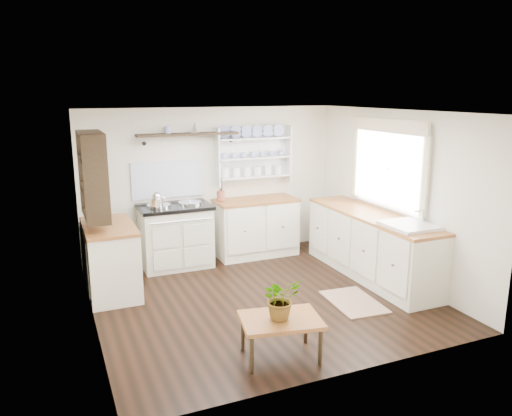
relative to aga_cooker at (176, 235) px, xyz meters
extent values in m
cube|color=black|center=(0.69, -1.57, -0.47)|extent=(4.00, 3.80, 0.01)
cube|color=silver|center=(0.69, 0.33, 0.68)|extent=(4.00, 0.02, 2.30)
cube|color=silver|center=(2.69, -1.57, 0.68)|extent=(0.02, 3.80, 2.30)
cube|color=silver|center=(-1.31, -1.57, 0.68)|extent=(0.02, 3.80, 2.30)
cube|color=white|center=(0.69, -1.57, 1.83)|extent=(4.00, 3.80, 0.01)
cube|color=white|center=(2.65, -1.42, 1.03)|extent=(0.04, 1.40, 1.00)
cube|color=white|center=(2.63, -1.42, 1.03)|extent=(0.02, 1.50, 1.10)
cube|color=beige|center=(2.61, -1.42, 1.61)|extent=(0.04, 1.55, 0.18)
cube|color=beige|center=(0.00, 0.00, -0.03)|extent=(0.99, 0.65, 0.87)
cube|color=black|center=(0.00, 0.00, 0.43)|extent=(1.03, 0.69, 0.05)
cylinder|color=silver|center=(-0.23, 0.00, 0.47)|extent=(0.34, 0.34, 0.03)
cylinder|color=silver|center=(0.23, 0.00, 0.47)|extent=(0.34, 0.34, 0.03)
cylinder|color=silver|center=(0.00, -0.36, 0.30)|extent=(0.89, 0.02, 0.02)
cube|color=silver|center=(1.29, 0.03, -0.03)|extent=(1.25, 0.60, 0.88)
cube|color=brown|center=(1.29, 0.03, 0.41)|extent=(1.27, 0.63, 0.04)
cube|color=silver|center=(2.39, -1.47, -0.03)|extent=(0.60, 2.40, 0.88)
cube|color=brown|center=(2.39, -1.47, 0.41)|extent=(0.62, 2.43, 0.04)
cube|color=white|center=(2.39, -2.22, 0.33)|extent=(0.55, 0.60, 0.28)
cylinder|color=silver|center=(2.59, -2.22, 0.53)|extent=(0.02, 0.02, 0.22)
cube|color=silver|center=(-1.01, -0.67, -0.03)|extent=(0.60, 1.10, 0.88)
cube|color=brown|center=(-1.01, -0.67, 0.41)|extent=(0.62, 1.13, 0.04)
cube|color=white|center=(1.34, 0.31, 1.08)|extent=(1.20, 0.03, 0.90)
cube|color=white|center=(1.34, 0.22, 1.08)|extent=(1.20, 0.22, 0.02)
cylinder|color=navy|center=(1.34, 0.23, 1.35)|extent=(0.20, 0.02, 0.20)
cube|color=black|center=(0.29, 0.20, 1.45)|extent=(1.50, 0.24, 0.04)
cone|color=black|center=(-0.36, 0.27, 1.34)|extent=(0.06, 0.20, 0.06)
cone|color=black|center=(0.94, 0.27, 1.34)|extent=(0.06, 0.20, 0.06)
cube|color=black|center=(-1.15, -0.67, 1.08)|extent=(0.28, 0.80, 1.05)
cylinder|color=#9F4E3A|center=(0.75, 0.11, 0.51)|extent=(0.12, 0.12, 0.14)
cube|color=brown|center=(0.28, -2.97, -0.08)|extent=(0.85, 0.67, 0.04)
cylinder|color=black|center=(-0.08, -3.13, -0.28)|extent=(0.04, 0.04, 0.37)
cylinder|color=black|center=(0.00, -2.69, -0.28)|extent=(0.04, 0.04, 0.37)
cylinder|color=black|center=(0.56, -3.25, -0.28)|extent=(0.04, 0.04, 0.37)
cylinder|color=black|center=(0.64, -2.81, -0.28)|extent=(0.04, 0.04, 0.37)
imported|color=#3F7233|center=(0.28, -2.97, 0.15)|extent=(0.38, 0.34, 0.41)
cube|color=#896D50|center=(1.67, -2.16, -0.46)|extent=(0.61, 0.89, 0.02)
camera|label=1|loc=(-1.66, -6.93, 2.06)|focal=35.00mm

